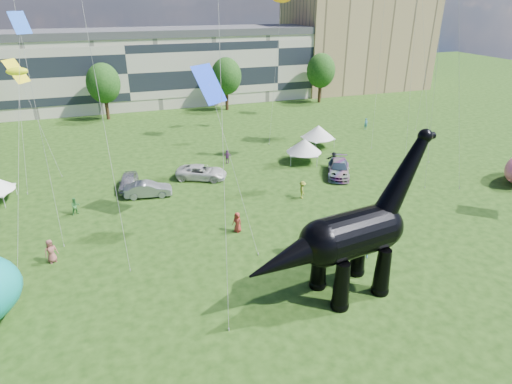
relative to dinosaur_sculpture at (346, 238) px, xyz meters
name	(u,v)px	position (x,y,z in m)	size (l,w,h in m)	color
ground	(326,307)	(-1.68, -1.09, -4.18)	(220.00, 220.00, 0.00)	#16330C
terrace_row	(126,72)	(-9.68, 60.91, 1.82)	(78.00, 11.00, 12.00)	beige
apartment_block	(356,34)	(38.32, 63.91, 6.82)	(28.00, 18.00, 22.00)	tan
tree_mid_left	(103,80)	(-13.68, 51.91, 2.11)	(5.20, 5.20, 9.44)	#382314
tree_mid_right	(226,73)	(6.32, 51.91, 2.11)	(5.20, 5.20, 9.44)	#382314
tree_far_right	(321,68)	(24.32, 51.91, 2.11)	(5.20, 5.20, 9.44)	#382314
dinosaur_sculpture	(346,238)	(0.00, 0.00, 0.00)	(13.61, 4.40, 11.07)	black
car_silver	(129,182)	(-12.39, 22.38, -3.42)	(1.79, 4.44, 1.51)	#AAA9AD
car_grey	(148,189)	(-10.69, 19.73, -3.42)	(1.61, 4.61, 1.52)	gray
car_white	(202,172)	(-4.68, 22.47, -3.42)	(2.53, 5.48, 1.52)	silver
car_dark	(339,168)	(9.96, 18.47, -3.36)	(2.31, 5.68, 1.65)	#595960
gazebo_near	(304,146)	(8.09, 23.66, -2.15)	(5.48, 5.48, 2.90)	silver
gazebo_far	(318,132)	(12.24, 28.27, -2.13)	(4.95, 4.95, 2.91)	silver
visitors	(234,206)	(-3.75, 13.06, -3.29)	(55.97, 45.02, 1.88)	#6B306E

